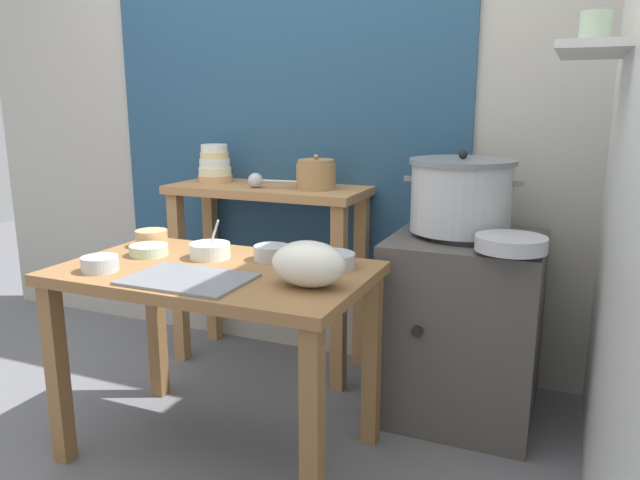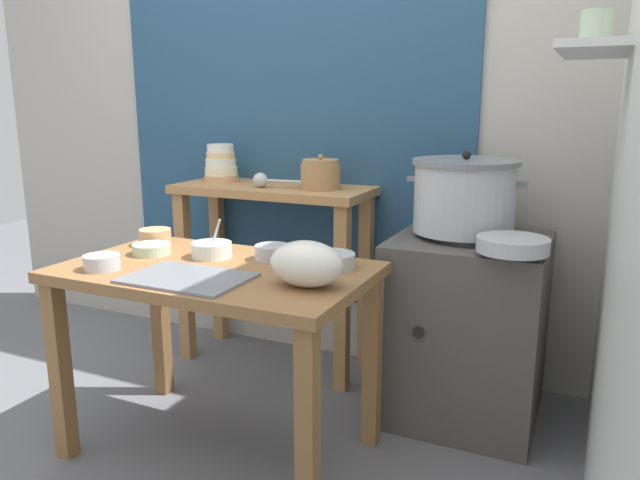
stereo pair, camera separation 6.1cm
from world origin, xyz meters
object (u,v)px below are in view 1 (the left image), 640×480
object	(u,v)px
steamer_pot	(461,195)
plastic_bag	(309,264)
prep_table	(216,297)
prep_bowl_3	(210,250)
prep_bowl_2	(149,250)
wide_pan	(511,243)
stove_block	(463,325)
clay_pot	(316,175)
bowl_stack_enamel	(215,165)
prep_bowl_4	(330,260)
prep_bowl_5	(152,238)
prep_bowl_0	(271,252)
back_shelf_table	(268,231)
serving_tray	(188,279)
ladle	(258,180)
prep_bowl_1	(100,263)

from	to	relation	value
steamer_pot	plastic_bag	world-z (taller)	steamer_pot
prep_table	prep_bowl_3	world-z (taller)	prep_bowl_3
prep_bowl_2	prep_bowl_3	bearing A→B (deg)	13.64
wide_pan	stove_block	bearing A→B (deg)	127.70
steamer_pot	clay_pot	xyz separation A→B (m)	(-0.68, 0.11, 0.04)
clay_pot	prep_bowl_3	xyz separation A→B (m)	(-0.14, -0.68, -0.22)
clay_pot	bowl_stack_enamel	xyz separation A→B (m)	(-0.57, 0.04, 0.02)
prep_bowl_4	prep_bowl_5	distance (m)	0.79
steamer_pot	prep_bowl_4	bearing A→B (deg)	-124.52
prep_bowl_4	prep_bowl_2	bearing A→B (deg)	-171.14
prep_table	prep_bowl_0	world-z (taller)	prep_bowl_0
back_shelf_table	prep_bowl_2	size ratio (longest dim) A/B	6.59
bowl_stack_enamel	prep_bowl_0	world-z (taller)	bowl_stack_enamel
prep_table	prep_bowl_2	world-z (taller)	prep_bowl_2
steamer_pot	serving_tray	world-z (taller)	steamer_pot
serving_tray	ladle	bearing A→B (deg)	104.14
back_shelf_table	prep_bowl_4	distance (m)	0.86
clay_pot	serving_tray	distance (m)	1.00
bowl_stack_enamel	plastic_bag	world-z (taller)	bowl_stack_enamel
plastic_bag	prep_bowl_5	xyz separation A→B (m)	(-0.81, 0.25, -0.04)
prep_bowl_3	prep_bowl_2	bearing A→B (deg)	-166.36
steamer_pot	bowl_stack_enamel	bearing A→B (deg)	173.33
prep_bowl_2	prep_bowl_1	bearing A→B (deg)	-92.81
stove_block	steamer_pot	distance (m)	0.55
prep_bowl_1	prep_bowl_0	bearing A→B (deg)	37.63
back_shelf_table	plastic_bag	xyz separation A→B (m)	(0.60, -0.87, 0.11)
wide_pan	prep_bowl_3	xyz separation A→B (m)	(-1.05, -0.31, -0.05)
steamer_pot	bowl_stack_enamel	world-z (taller)	steamer_pot
prep_bowl_0	prep_bowl_5	xyz separation A→B (m)	(-0.55, 0.00, 0.01)
bowl_stack_enamel	prep_bowl_3	world-z (taller)	bowl_stack_enamel
stove_block	prep_bowl_5	xyz separation A→B (m)	(-1.19, -0.48, 0.37)
clay_pot	prep_bowl_0	size ratio (longest dim) A/B	1.38
prep_table	prep_bowl_1	bearing A→B (deg)	-150.59
prep_table	plastic_bag	size ratio (longest dim) A/B	4.49
clay_pot	serving_tray	size ratio (longest dim) A/B	0.46
prep_bowl_3	plastic_bag	bearing A→B (deg)	-20.52
prep_bowl_2	prep_bowl_3	size ratio (longest dim) A/B	0.96
prep_table	back_shelf_table	xyz separation A→B (m)	(-0.21, 0.79, 0.07)
prep_bowl_3	prep_bowl_5	size ratio (longest dim) A/B	1.18
prep_table	back_shelf_table	bearing A→B (deg)	104.57
prep_table	prep_bowl_3	xyz separation A→B (m)	(-0.09, 0.11, 0.14)
serving_tray	prep_bowl_3	bearing A→B (deg)	109.02
prep_bowl_2	prep_bowl_5	size ratio (longest dim) A/B	1.13
prep_table	bowl_stack_enamel	size ratio (longest dim) A/B	5.87
clay_pot	prep_bowl_3	bearing A→B (deg)	-101.63
plastic_bag	prep_bowl_3	size ratio (longest dim) A/B	1.61
bowl_stack_enamel	prep_bowl_2	xyz separation A→B (m)	(0.19, -0.78, -0.24)
plastic_bag	prep_bowl_4	distance (m)	0.24
serving_tray	prep_bowl_3	world-z (taller)	prep_bowl_3
steamer_pot	prep_bowl_5	size ratio (longest dim) A/B	3.67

